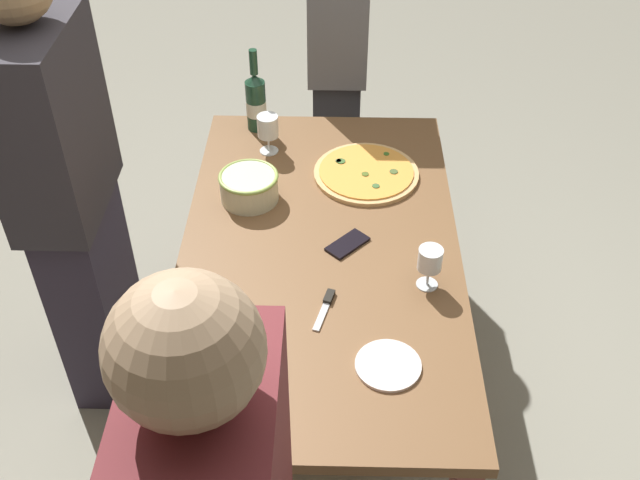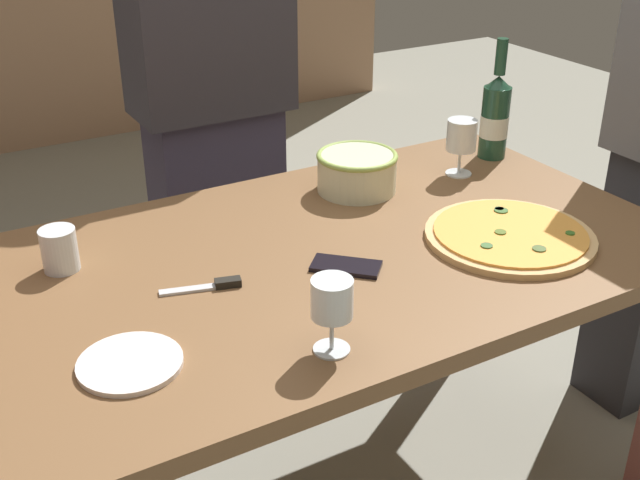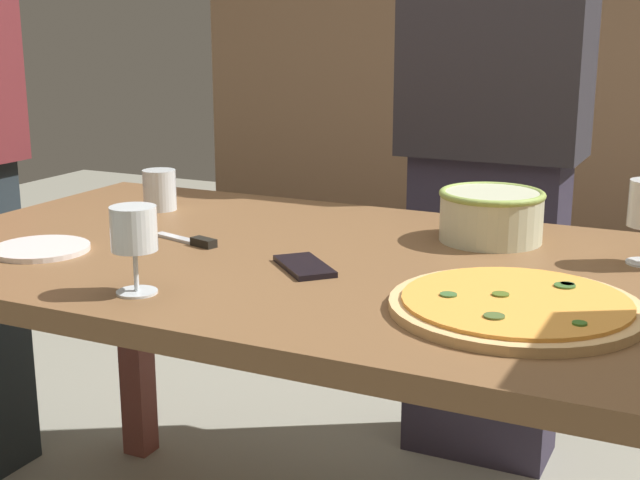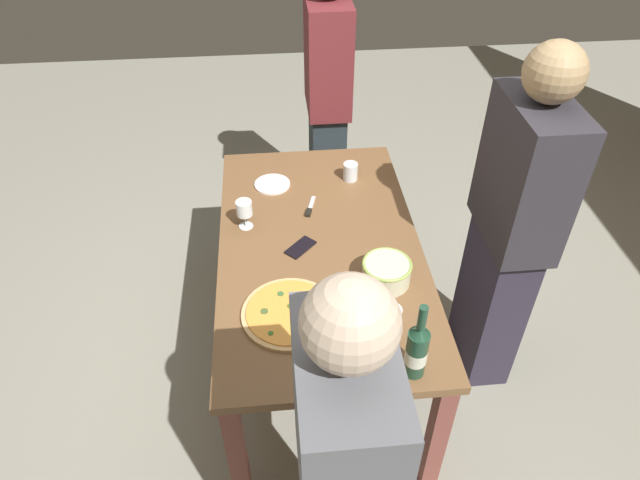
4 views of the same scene
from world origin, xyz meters
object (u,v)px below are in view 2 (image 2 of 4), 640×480
Objects in this scene: wine_bottle at (495,116)px; wine_glass_near_pizza at (462,137)px; dining_table at (320,289)px; cell_phone at (346,266)px; serving_bowl at (357,170)px; cup_amber at (59,250)px; pizza at (510,235)px; side_plate at (130,363)px; person_guest_right at (212,104)px; pizza_knife at (212,286)px; wine_glass_by_bottle at (332,303)px.

wine_bottle is 0.17m from wine_glass_near_pizza.
cell_phone reaches higher than dining_table.
cup_amber is at bearing -176.62° from serving_bowl.
pizza is 0.89m from side_plate.
pizza is 2.09× the size of side_plate.
cell_phone is (0.52, -0.29, -0.04)m from cup_amber.
side_plate is 0.11× the size of person_guest_right.
side_plate is 1.26× the size of cell_phone.
wine_bottle is 3.62× the size of cup_amber.
wine_glass_near_pizza reaches higher than cup_amber.
person_guest_right reaches higher than pizza.
wine_glass_near_pizza is 1.65× the size of cup_amber.
serving_bowl is at bearing 31.12° from side_plate.
pizza_knife is (0.22, 0.17, 0.00)m from side_plate.
person_guest_right reaches higher than side_plate.
serving_bowl is 0.12× the size of person_guest_right.
wine_bottle is 2.31× the size of cell_phone.
dining_table is at bearing -22.16° from cup_amber.
wine_bottle is (0.31, 0.42, 0.11)m from pizza.
side_plate is at bearing -23.17° from person_guest_right.
cell_phone is at bearing -125.32° from serving_bowl.
wine_bottle reaches higher than serving_bowl.
dining_table is 9.76× the size of pizza_knife.
serving_bowl reaches higher than cup_amber.
serving_bowl reaches higher than cell_phone.
pizza is 1.84× the size of serving_bowl.
pizza is 0.44m from serving_bowl.
side_plate is at bearing -158.76° from wine_glass_near_pizza.
side_plate is (-0.32, 0.13, -0.09)m from wine_glass_by_bottle.
wine_bottle is at bearing 53.63° from pizza.
cell_phone is (-0.70, -0.35, -0.12)m from wine_bottle.
side_plate is at bearing -158.05° from dining_table.
serving_bowl is 1.45× the size of wine_glass_by_bottle.
wine_glass_near_pizza is (0.30, -0.04, 0.05)m from serving_bowl.
serving_bowl is 0.87m from side_plate.
side_plate is at bearing 157.66° from wine_glass_by_bottle.
wine_glass_by_bottle is 0.98× the size of cell_phone.
wine_glass_by_bottle is 0.87× the size of pizza_knife.
person_guest_right is at bearing 126.26° from wine_glass_near_pizza.
wine_glass_near_pizza is 0.83× the size of side_plate.
wine_bottle reaches higher than side_plate.
side_plate is (0.02, -0.40, -0.04)m from cup_amber.
dining_table is 0.38m from serving_bowl.
side_plate is (-0.74, -0.45, -0.05)m from serving_bowl.
serving_bowl reaches higher than side_plate.
dining_table is at bearing 63.23° from wine_glass_by_bottle.
pizza is at bearing 16.85° from wine_glass_by_bottle.
serving_bowl is 1.43× the size of cell_phone.
cell_phone is at bearing -153.27° from wine_bottle.
pizza is at bearing 2.53° from side_plate.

